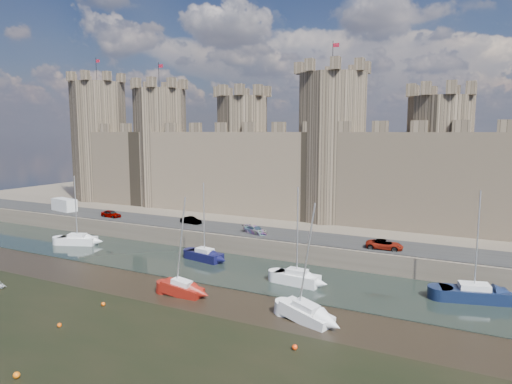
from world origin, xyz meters
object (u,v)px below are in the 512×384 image
car_1 (191,220)px  sailboat_5 (306,313)px  car_2 (255,230)px  sailboat_4 (182,288)px  sailboat_0 (77,240)px  sailboat_2 (297,277)px  sailboat_1 (205,255)px  sailboat_3 (474,293)px  van (64,205)px  car_3 (385,245)px  car_0 (111,214)px

car_1 → sailboat_5: 33.62m
car_1 → car_2: car_1 is taller
car_1 → sailboat_4: bearing=-140.9°
car_1 → sailboat_0: (-13.14, -10.16, -2.27)m
car_1 → sailboat_4: (13.01, -20.19, -2.32)m
sailboat_0 → sailboat_4: 28.01m
sailboat_2 → sailboat_1: bearing=171.6°
car_1 → sailboat_2: size_ratio=0.32×
sailboat_3 → sailboat_2: bearing=176.4°
van → sailboat_5: (53.25, -19.63, -2.86)m
car_1 → car_2: (11.89, -1.58, -0.00)m
car_3 → van: size_ratio=0.85×
van → car_0: bearing=6.9°
car_3 → sailboat_1: (-21.41, -6.66, -2.31)m
car_0 → sailboat_4: 33.54m
car_1 → sailboat_1: (8.17, -8.66, -2.27)m
sailboat_0 → van: bearing=124.8°
car_3 → car_0: bearing=84.9°
sailboat_1 → car_3: bearing=27.4°
car_0 → sailboat_0: size_ratio=0.36×
car_2 → sailboat_3: sailboat_3 is taller
sailboat_1 → sailboat_4: size_ratio=0.98×
car_1 → sailboat_5: bearing=-121.3°
sailboat_1 → car_0: bearing=173.0°
car_0 → car_1: size_ratio=1.06×
sailboat_2 → car_2: bearing=139.7°
sailboat_1 → car_1: bearing=143.4°
sailboat_0 → sailboat_2: (35.40, -1.74, 0.05)m
car_0 → car_1: 14.89m
sailboat_0 → sailboat_1: size_ratio=1.01×
car_0 → sailboat_3: (54.41, -6.91, -2.29)m
van → sailboat_0: sailboat_0 is taller
car_2 → sailboat_3: 28.66m
car_0 → sailboat_2: size_ratio=0.34×
van → car_3: bearing=9.5°
car_0 → sailboat_4: size_ratio=0.36×
sailboat_2 → car_1: bearing=156.4°
sailboat_1 → sailboat_4: sailboat_4 is taller
sailboat_0 → sailboat_3: (52.74, 1.64, 0.04)m
sailboat_4 → sailboat_0: bearing=157.0°
car_1 → sailboat_4: sailboat_4 is taller
car_2 → sailboat_1: bearing=171.9°
sailboat_0 → sailboat_2: 35.45m
car_1 → car_2: 11.99m
car_2 → sailboat_5: sailboat_5 is taller
car_2 → sailboat_0: (-25.03, -8.58, -2.27)m
sailboat_0 → sailboat_4: sailboat_4 is taller
car_3 → car_1: bearing=81.6°
car_3 → sailboat_4: bearing=133.1°
car_1 → car_3: bearing=-87.6°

